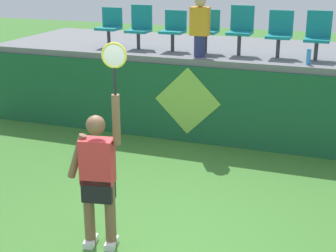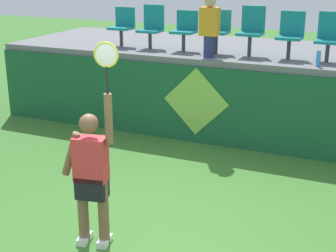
% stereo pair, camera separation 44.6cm
% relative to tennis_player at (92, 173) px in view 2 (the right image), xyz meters
% --- Properties ---
extents(ground_plane, '(40.00, 40.00, 0.00)m').
position_rel_tennis_player_xyz_m(ground_plane, '(0.62, 0.21, -0.92)').
color(ground_plane, '#3D752D').
extents(court_back_wall, '(10.32, 0.20, 1.45)m').
position_rel_tennis_player_xyz_m(court_back_wall, '(0.62, 3.93, -0.20)').
color(court_back_wall, '#195633').
rests_on(court_back_wall, ground_plane).
extents(spectator_platform, '(10.32, 3.03, 0.12)m').
position_rel_tennis_player_xyz_m(spectator_platform, '(0.62, 5.39, 0.59)').
color(spectator_platform, slate).
rests_on(spectator_platform, court_back_wall).
extents(tennis_player, '(0.75, 0.32, 2.46)m').
position_rel_tennis_player_xyz_m(tennis_player, '(0.00, 0.00, 0.00)').
color(tennis_player, white).
rests_on(tennis_player, ground_plane).
extents(water_bottle, '(0.07, 0.07, 0.27)m').
position_rel_tennis_player_xyz_m(water_bottle, '(1.91, 4.12, 0.78)').
color(water_bottle, '#338CE5').
rests_on(water_bottle, spectator_platform).
extents(stadium_chair_0, '(0.44, 0.42, 0.78)m').
position_rel_tennis_player_xyz_m(stadium_chair_0, '(-2.10, 4.64, 1.09)').
color(stadium_chair_0, '#38383D').
rests_on(stadium_chair_0, spectator_platform).
extents(stadium_chair_1, '(0.44, 0.42, 0.85)m').
position_rel_tennis_player_xyz_m(stadium_chair_1, '(-1.44, 4.65, 1.10)').
color(stadium_chair_1, '#38383D').
rests_on(stadium_chair_1, spectator_platform).
extents(stadium_chair_2, '(0.44, 0.42, 0.77)m').
position_rel_tennis_player_xyz_m(stadium_chair_2, '(-0.72, 4.64, 1.08)').
color(stadium_chair_2, '#38383D').
rests_on(stadium_chair_2, spectator_platform).
extents(stadium_chair_3, '(0.44, 0.42, 0.81)m').
position_rel_tennis_player_xyz_m(stadium_chair_3, '(-0.05, 4.64, 1.11)').
color(stadium_chair_3, '#38383D').
rests_on(stadium_chair_3, spectator_platform).
extents(stadium_chair_4, '(0.44, 0.42, 0.90)m').
position_rel_tennis_player_xyz_m(stadium_chair_4, '(0.60, 4.65, 1.15)').
color(stadium_chair_4, '#38383D').
rests_on(stadium_chair_4, spectator_platform).
extents(stadium_chair_5, '(0.44, 0.42, 0.84)m').
position_rel_tennis_player_xyz_m(stadium_chair_5, '(1.32, 4.65, 1.11)').
color(stadium_chair_5, '#38383D').
rests_on(stadium_chair_5, spectator_platform).
extents(stadium_chair_6, '(0.44, 0.42, 0.85)m').
position_rel_tennis_player_xyz_m(stadium_chair_6, '(1.99, 4.65, 1.10)').
color(stadium_chair_6, '#38383D').
rests_on(stadium_chair_6, spectator_platform).
extents(spectator_0, '(0.34, 0.21, 1.11)m').
position_rel_tennis_player_xyz_m(spectator_0, '(-0.05, 4.18, 1.23)').
color(spectator_0, navy).
rests_on(spectator_0, spectator_platform).
extents(wall_signage_mount, '(1.27, 0.01, 1.43)m').
position_rel_tennis_player_xyz_m(wall_signage_mount, '(-0.16, 3.82, -0.92)').
color(wall_signage_mount, '#195633').
rests_on(wall_signage_mount, ground_plane).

